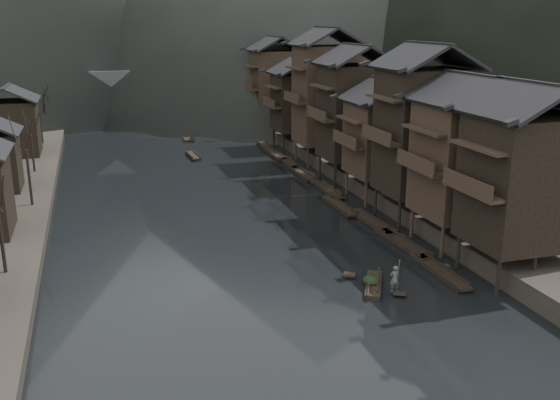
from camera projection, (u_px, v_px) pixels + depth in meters
name	position (u px, v px, depth m)	size (l,w,h in m)	color
water	(251.00, 262.00, 47.04)	(300.00, 300.00, 0.00)	black
right_bank	(412.00, 135.00, 93.26)	(40.00, 200.00, 1.80)	#2D2823
stilt_houses	(361.00, 101.00, 67.18)	(9.00, 67.60, 16.91)	black
bare_trees	(25.00, 144.00, 59.81)	(3.73, 74.13, 7.45)	black
moored_sampans	(313.00, 182.00, 69.17)	(2.50, 61.83, 0.47)	black
midriver_boats	(190.00, 145.00, 88.98)	(2.74, 18.77, 0.44)	black
stone_bridge	(152.00, 91.00, 111.74)	(40.00, 6.00, 9.00)	#4C4C4F
hero_sampan	(374.00, 284.00, 42.63)	(2.95, 4.69, 0.43)	black
cargo_heap	(371.00, 276.00, 42.63)	(1.07, 1.40, 0.64)	black
boatman	(395.00, 276.00, 41.13)	(0.68, 0.44, 1.86)	#555558
bamboo_pole	(400.00, 238.00, 40.45)	(0.06, 0.06, 4.34)	#8C7A51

